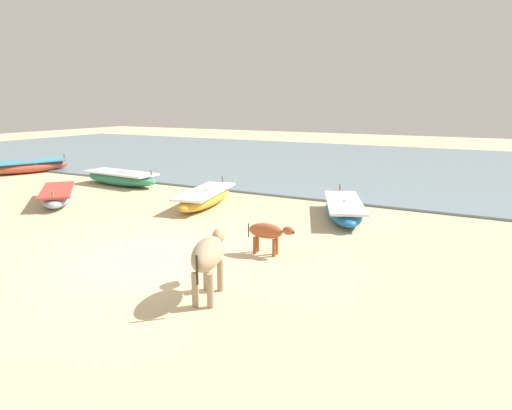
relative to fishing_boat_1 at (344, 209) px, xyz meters
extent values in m
plane|color=#CCB789|center=(-2.61, -5.39, -0.26)|extent=(80.00, 80.00, 0.00)
cube|color=slate|center=(-2.61, 11.73, -0.22)|extent=(60.00, 20.00, 0.08)
ellipsoid|color=#1E669E|center=(0.00, 0.00, -0.02)|extent=(2.22, 3.57, 0.48)
cube|color=white|center=(0.00, 0.00, 0.18)|extent=(2.04, 3.18, 0.07)
cube|color=olive|center=(-0.10, 0.24, 0.11)|extent=(0.82, 0.43, 0.04)
cylinder|color=olive|center=(-0.60, 1.47, 0.32)|extent=(0.06, 0.06, 0.20)
ellipsoid|color=#338C66|center=(-9.40, 0.85, 0.00)|extent=(3.71, 1.34, 0.54)
cube|color=white|center=(-9.40, 0.85, 0.23)|extent=(3.27, 1.29, 0.07)
cube|color=olive|center=(-9.13, 0.83, 0.15)|extent=(0.18, 0.94, 0.04)
cylinder|color=olive|center=(-7.73, 0.74, 0.37)|extent=(0.06, 0.06, 0.20)
ellipsoid|color=gold|center=(-4.38, -0.56, -0.02)|extent=(1.75, 3.66, 0.50)
cube|color=white|center=(-4.38, -0.56, 0.20)|extent=(1.64, 3.24, 0.07)
cube|color=olive|center=(-4.44, -0.30, 0.12)|extent=(0.87, 0.30, 0.04)
cylinder|color=olive|center=(-4.73, 1.02, 0.33)|extent=(0.06, 0.06, 0.20)
ellipsoid|color=#8CA5B7|center=(-8.89, -2.53, -0.03)|extent=(3.06, 2.93, 0.46)
cube|color=#CC3F33|center=(-8.89, -2.53, 0.16)|extent=(2.76, 2.64, 0.07)
cube|color=olive|center=(-8.71, -2.69, 0.09)|extent=(0.63, 0.67, 0.04)
cylinder|color=olive|center=(-7.78, -3.55, 0.30)|extent=(0.06, 0.06, 0.20)
ellipsoid|color=#B74733|center=(-15.60, 1.12, 0.02)|extent=(2.43, 3.97, 0.56)
cube|color=#3399BF|center=(-15.60, 1.12, 0.26)|extent=(2.25, 3.54, 0.07)
cube|color=olive|center=(-15.50, 1.39, 0.17)|extent=(0.96, 0.46, 0.04)
cylinder|color=olive|center=(-14.98, 2.76, 0.40)|extent=(0.06, 0.06, 0.20)
ellipsoid|color=tan|center=(-0.37, -6.34, 0.52)|extent=(0.81, 1.24, 0.50)
ellipsoid|color=tan|center=(-0.62, -5.62, 0.61)|extent=(0.34, 0.43, 0.27)
sphere|color=#2D2119|center=(-0.67, -5.46, 0.58)|extent=(0.13, 0.13, 0.10)
cylinder|color=tan|center=(-0.60, -6.07, 0.02)|extent=(0.12, 0.12, 0.58)
cylinder|color=tan|center=(-0.36, -5.99, 0.02)|extent=(0.12, 0.12, 0.58)
cylinder|color=tan|center=(-0.38, -6.70, 0.02)|extent=(0.12, 0.12, 0.58)
cylinder|color=tan|center=(-0.14, -6.62, 0.02)|extent=(0.12, 0.12, 0.58)
cylinder|color=#2D2119|center=(-0.17, -6.92, 0.47)|extent=(0.04, 0.04, 0.47)
ellipsoid|color=#9E4C28|center=(-0.55, -3.87, 0.26)|extent=(0.79, 0.38, 0.33)
ellipsoid|color=#9E4C28|center=(-0.04, -3.82, 0.32)|extent=(0.26, 0.18, 0.18)
sphere|color=#2D2119|center=(0.07, -3.81, 0.30)|extent=(0.08, 0.08, 0.07)
cylinder|color=#9E4C28|center=(-0.33, -3.77, -0.07)|extent=(0.08, 0.08, 0.38)
cylinder|color=#9E4C28|center=(-0.32, -3.93, -0.07)|extent=(0.08, 0.08, 0.38)
cylinder|color=#9E4C28|center=(-0.78, -3.81, -0.07)|extent=(0.08, 0.08, 0.38)
cylinder|color=#9E4C28|center=(-0.76, -3.97, -0.07)|extent=(0.08, 0.08, 0.38)
cylinder|color=#2D2119|center=(-0.95, -3.91, 0.23)|extent=(0.03, 0.03, 0.31)
camera|label=1|loc=(3.65, -12.17, 2.96)|focal=31.47mm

